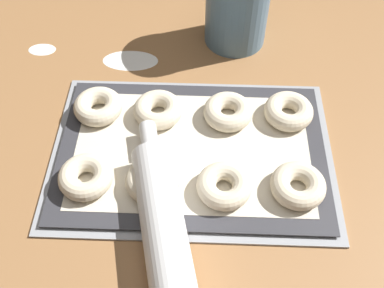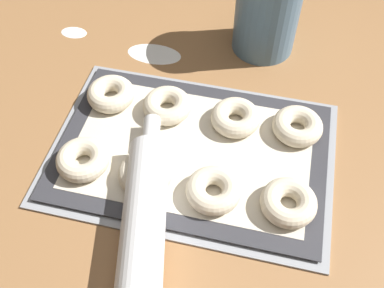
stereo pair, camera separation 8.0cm
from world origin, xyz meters
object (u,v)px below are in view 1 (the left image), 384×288
object	(u,v)px
bagel_back_mid_left	(158,110)
bagel_back_far_right	(289,111)
bagel_front_far_right	(298,186)
bagel_front_mid_left	(153,180)
rolling_pin	(172,279)
bagel_front_mid_right	(224,186)
bagel_front_far_left	(86,177)
bagel_back_mid_right	(228,112)
baking_tray	(192,152)
bagel_back_far_left	(98,106)
flour_canister	(238,1)

from	to	relation	value
bagel_back_mid_left	bagel_back_far_right	distance (m)	0.21
bagel_front_far_right	bagel_front_mid_left	bearing A→B (deg)	179.66
bagel_front_far_right	bagel_back_mid_left	size ratio (longest dim) A/B	1.00
bagel_front_mid_left	rolling_pin	distance (m)	0.15
bagel_front_mid_right	rolling_pin	distance (m)	0.15
bagel_front_mid_left	bagel_back_mid_left	xyz separation A→B (m)	(-0.00, 0.14, 0.00)
bagel_front_far_left	rolling_pin	xyz separation A→B (m)	(0.13, -0.15, 0.00)
bagel_back_far_right	rolling_pin	xyz separation A→B (m)	(-0.17, -0.29, 0.00)
bagel_back_mid_right	baking_tray	bearing A→B (deg)	-129.41
bagel_back_mid_right	bagel_back_far_right	bearing A→B (deg)	2.68
bagel_front_far_left	bagel_front_mid_right	distance (m)	0.20
bagel_front_mid_right	bagel_back_far_left	xyz separation A→B (m)	(-0.20, 0.14, 0.00)
bagel_front_mid_right	bagel_back_far_left	size ratio (longest dim) A/B	1.00
bagel_back_mid_right	bagel_front_mid_right	bearing A→B (deg)	-92.91
bagel_front_far_left	baking_tray	bearing A→B (deg)	23.36
bagel_front_mid_right	flour_canister	distance (m)	0.36
bagel_front_mid_right	flour_canister	size ratio (longest dim) A/B	0.46
bagel_front_far_left	bagel_back_mid_left	size ratio (longest dim) A/B	1.00
bagel_front_far_right	bagel_back_far_left	xyz separation A→B (m)	(-0.31, 0.14, 0.00)
baking_tray	bagel_back_far_left	distance (m)	0.17
bagel_front_far_right	bagel_front_mid_right	bearing A→B (deg)	-177.80
bagel_front_far_right	rolling_pin	size ratio (longest dim) A/B	0.16
bagel_front_far_left	bagel_front_mid_left	distance (m)	0.10
bagel_back_far_right	flour_canister	distance (m)	0.23
bagel_front_mid_left	bagel_back_far_right	size ratio (longest dim) A/B	1.00
bagel_back_far_left	flour_canister	distance (m)	0.31
bagel_front_mid_right	bagel_front_far_right	world-z (taller)	same
bagel_back_mid_left	bagel_back_mid_right	xyz separation A→B (m)	(0.11, 0.00, 0.00)
bagel_front_far_left	flour_canister	size ratio (longest dim) A/B	0.46
baking_tray	bagel_back_far_right	xyz separation A→B (m)	(0.15, 0.07, 0.02)
rolling_pin	bagel_front_mid_left	bearing A→B (deg)	104.28
bagel_back_far_left	bagel_back_mid_left	size ratio (longest dim) A/B	1.00
bagel_front_mid_right	bagel_back_mid_left	xyz separation A→B (m)	(-0.11, 0.14, 0.00)
bagel_front_far_right	bagel_front_far_left	bearing A→B (deg)	179.33
flour_canister	rolling_pin	size ratio (longest dim) A/B	0.35
bagel_back_mid_left	baking_tray	bearing A→B (deg)	-49.59
bagel_front_mid_right	bagel_back_mid_left	distance (m)	0.18
bagel_back_mid_right	bagel_front_far_left	bearing A→B (deg)	-147.27
bagel_back_mid_right	bagel_back_mid_left	bearing A→B (deg)	-179.99
bagel_front_far_left	bagel_back_far_right	bearing A→B (deg)	24.29
baking_tray	bagel_back_far_right	bearing A→B (deg)	25.19
bagel_front_far_left	bagel_back_mid_right	distance (m)	0.25
baking_tray	bagel_front_far_right	distance (m)	0.17
bagel_front_mid_right	bagel_back_mid_right	distance (m)	0.14
baking_tray	bagel_back_far_right	size ratio (longest dim) A/B	5.50
baking_tray	rolling_pin	size ratio (longest dim) A/B	0.91
bagel_front_mid_left	rolling_pin	bearing A→B (deg)	-75.72
baking_tray	bagel_front_far_right	xyz separation A→B (m)	(0.15, -0.07, 0.02)
baking_tray	bagel_front_mid_left	world-z (taller)	bagel_front_mid_left
bagel_back_mid_left	bagel_back_mid_right	size ratio (longest dim) A/B	1.00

